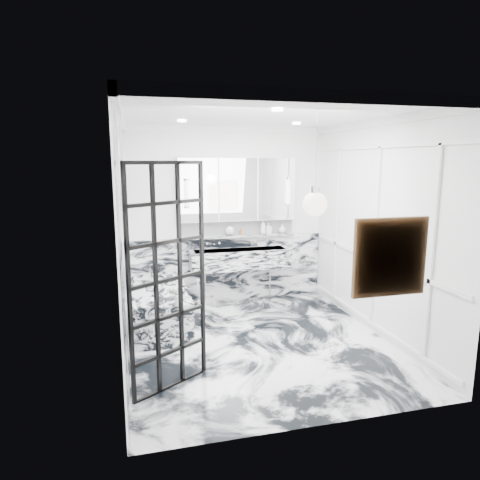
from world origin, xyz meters
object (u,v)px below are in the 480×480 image
object	(u,v)px
crittall_door	(168,280)
bathtub	(159,306)
trough_sink	(240,259)
mirror_cabinet	(237,189)

from	to	relation	value
crittall_door	bathtub	world-z (taller)	crittall_door
trough_sink	mirror_cabinet	world-z (taller)	mirror_cabinet
mirror_cabinet	bathtub	bearing A→B (deg)	-147.94
mirror_cabinet	crittall_door	bearing A→B (deg)	-117.44
bathtub	crittall_door	bearing A→B (deg)	-89.79
crittall_door	mirror_cabinet	distance (m)	2.94
crittall_door	bathtub	xyz separation A→B (m)	(-0.01, 1.71, -0.85)
crittall_door	trough_sink	world-z (taller)	crittall_door
crittall_door	trough_sink	size ratio (longest dim) A/B	1.41
trough_sink	crittall_door	bearing A→B (deg)	-119.10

